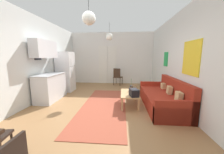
{
  "coord_description": "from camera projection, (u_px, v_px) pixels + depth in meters",
  "views": [
    {
      "loc": [
        0.58,
        -3.45,
        1.5
      ],
      "look_at": [
        0.23,
        0.85,
        0.81
      ],
      "focal_mm": 20.07,
      "sensor_mm": 36.0,
      "label": 1
    }
  ],
  "objects": [
    {
      "name": "pendant_lamp_far",
      "position": [
        109.0,
        37.0,
        5.01
      ],
      "size": [
        0.28,
        0.28,
        0.69
      ],
      "color": "black"
    },
    {
      "name": "coffee_table",
      "position": [
        129.0,
        94.0,
        3.92
      ],
      "size": [
        0.54,
        1.02,
        0.4
      ],
      "color": "tan",
      "rests_on": "ground_plane"
    },
    {
      "name": "refrigerator",
      "position": [
        66.0,
        72.0,
        5.5
      ],
      "size": [
        0.67,
        0.64,
        1.72
      ],
      "color": "white",
      "rests_on": "ground_plane"
    },
    {
      "name": "accent_chair",
      "position": [
        118.0,
        76.0,
        6.68
      ],
      "size": [
        0.53,
        0.52,
        0.91
      ],
      "rotation": [
        0.0,
        0.0,
        2.81
      ],
      "color": "#382619",
      "rests_on": "ground_plane"
    },
    {
      "name": "wall_right",
      "position": [
        188.0,
        60.0,
        3.27
      ],
      "size": [
        0.12,
        7.56,
        2.85
      ],
      "color": "silver",
      "rests_on": "ground_plane"
    },
    {
      "name": "area_rug",
      "position": [
        104.0,
        105.0,
        3.92
      ],
      "size": [
        1.32,
        3.49,
        0.01
      ],
      "primitive_type": "cube",
      "color": "#9E4733",
      "rests_on": "ground_plane"
    },
    {
      "name": "kitchen_counter",
      "position": [
        49.0,
        78.0,
        4.35
      ],
      "size": [
        0.58,
        1.25,
        2.05
      ],
      "color": "silver",
      "rests_on": "ground_plane"
    },
    {
      "name": "ground_plane",
      "position": [
        102.0,
        110.0,
        3.69
      ],
      "size": [
        5.12,
        7.96,
        0.1
      ],
      "primitive_type": "cube",
      "color": "#996D44"
    },
    {
      "name": "handbag",
      "position": [
        134.0,
        92.0,
        3.56
      ],
      "size": [
        0.28,
        0.35,
        0.33
      ],
      "color": "black",
      "rests_on": "coffee_table"
    },
    {
      "name": "wall_back",
      "position": [
        112.0,
        59.0,
        7.12
      ],
      "size": [
        4.72,
        0.13,
        2.85
      ],
      "color": "white",
      "rests_on": "ground_plane"
    },
    {
      "name": "wall_left",
      "position": [
        23.0,
        60.0,
        3.64
      ],
      "size": [
        0.12,
        7.56,
        2.85
      ],
      "color": "silver",
      "rests_on": "ground_plane"
    },
    {
      "name": "pendant_lamp_near",
      "position": [
        89.0,
        18.0,
        2.55
      ],
      "size": [
        0.27,
        0.27,
        0.71
      ],
      "color": "black"
    },
    {
      "name": "bamboo_vase",
      "position": [
        131.0,
        88.0,
        4.14
      ],
      "size": [
        0.1,
        0.1,
        0.4
      ],
      "color": "#2D2D33",
      "rests_on": "coffee_table"
    },
    {
      "name": "couch",
      "position": [
        164.0,
        98.0,
        3.8
      ],
      "size": [
        0.95,
        2.2,
        0.85
      ],
      "color": "maroon",
      "rests_on": "ground_plane"
    }
  ]
}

